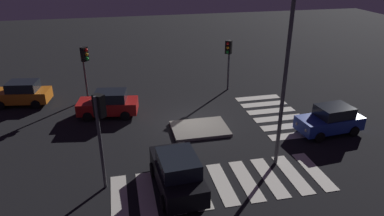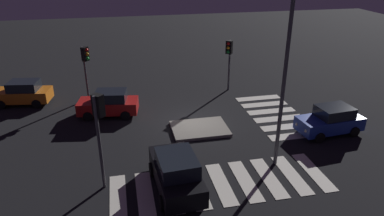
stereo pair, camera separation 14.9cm
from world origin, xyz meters
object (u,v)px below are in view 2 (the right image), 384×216
(traffic_island, at_px, (200,129))
(car_blue, at_px, (330,120))
(car_black, at_px, (176,172))
(traffic_light_west, at_px, (86,60))
(car_red, at_px, (109,104))
(traffic_light_north, at_px, (229,53))
(street_lamp, at_px, (288,49))
(car_orange, at_px, (23,93))
(traffic_light_south, at_px, (99,119))

(traffic_island, distance_m, car_blue, 7.52)
(car_black, distance_m, traffic_light_west, 12.37)
(car_black, relative_size, car_red, 1.07)
(car_blue, height_order, traffic_light_north, traffic_light_north)
(street_lamp, bearing_deg, car_red, 136.94)
(traffic_light_west, bearing_deg, traffic_island, -4.07)
(traffic_island, distance_m, car_red, 6.15)
(car_orange, xyz_separation_m, car_blue, (18.19, -8.24, -0.00))
(car_orange, relative_size, car_black, 0.94)
(traffic_light_south, bearing_deg, car_red, 42.38)
(traffic_light_north, relative_size, street_lamp, 0.44)
(car_red, relative_size, traffic_light_south, 0.89)
(traffic_island, distance_m, car_black, 5.77)
(car_blue, bearing_deg, street_lamp, 22.89)
(car_blue, height_order, car_red, same)
(car_blue, relative_size, car_black, 0.92)
(car_orange, distance_m, car_black, 14.46)
(traffic_light_south, distance_m, street_lamp, 8.52)
(car_red, bearing_deg, car_blue, 166.65)
(traffic_light_north, relative_size, traffic_light_south, 0.87)
(traffic_island, relative_size, car_blue, 0.84)
(traffic_light_west, bearing_deg, street_lamp, -8.69)
(car_black, height_order, street_lamp, street_lamp)
(car_red, bearing_deg, car_orange, -19.04)
(car_red, bearing_deg, traffic_island, 157.09)
(car_black, distance_m, traffic_light_south, 4.00)
(traffic_light_south, bearing_deg, car_orange, 71.25)
(street_lamp, bearing_deg, traffic_light_north, 86.06)
(car_red, height_order, street_lamp, street_lamp)
(car_black, xyz_separation_m, traffic_light_south, (-3.03, 0.90, 2.45))
(traffic_light_north, height_order, traffic_light_south, traffic_light_south)
(car_red, xyz_separation_m, traffic_light_west, (-1.37, 2.96, 2.08))
(car_black, bearing_deg, traffic_island, -27.02)
(traffic_island, relative_size, car_orange, 0.83)
(car_orange, relative_size, traffic_light_west, 1.03)
(car_orange, height_order, car_red, car_orange)
(car_black, bearing_deg, traffic_light_south, 69.90)
(car_orange, bearing_deg, traffic_light_north, -173.07)
(car_red, height_order, traffic_light_north, traffic_light_north)
(street_lamp, bearing_deg, car_orange, 142.49)
(street_lamp, bearing_deg, traffic_light_south, -179.44)
(car_orange, xyz_separation_m, traffic_light_west, (4.41, -0.13, 2.08))
(traffic_island, height_order, car_black, car_black)
(traffic_island, height_order, traffic_light_west, traffic_light_west)
(traffic_island, xyz_separation_m, car_orange, (-10.96, 6.34, 0.72))
(car_blue, distance_m, street_lamp, 7.06)
(traffic_light_west, bearing_deg, car_black, -30.18)
(car_orange, relative_size, car_red, 1.00)
(car_red, distance_m, traffic_light_south, 7.99)
(car_orange, relative_size, traffic_light_north, 1.03)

